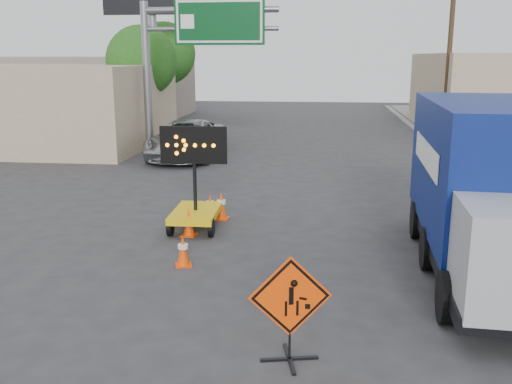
% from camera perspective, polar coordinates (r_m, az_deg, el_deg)
% --- Properties ---
extents(ground, '(100.00, 100.00, 0.00)m').
position_cam_1_polar(ground, '(8.98, -4.04, -16.07)').
color(ground, '#2D2D30').
rests_on(ground, ground).
extents(curb_right, '(0.40, 60.00, 0.12)m').
position_cam_1_polar(curb_right, '(23.77, 20.42, 2.00)').
color(curb_right, gray).
rests_on(curb_right, ground).
extents(storefront_left_near, '(14.00, 10.00, 4.00)m').
position_cam_1_polar(storefront_left_near, '(31.81, -22.75, 8.02)').
color(storefront_left_near, tan).
rests_on(storefront_left_near, ground).
extents(storefront_left_far, '(12.00, 10.00, 4.40)m').
position_cam_1_polar(storefront_left_far, '(44.88, -15.15, 10.12)').
color(storefront_left_far, gray).
rests_on(storefront_left_far, ground).
extents(building_right_far, '(10.00, 14.00, 4.60)m').
position_cam_1_polar(building_right_far, '(39.44, 23.94, 9.20)').
color(building_right_far, tan).
rests_on(building_right_far, ground).
extents(highway_gantry, '(6.18, 0.38, 6.90)m').
position_cam_1_polar(highway_gantry, '(26.31, -6.59, 14.75)').
color(highway_gantry, slate).
rests_on(highway_gantry, ground).
extents(billboard, '(6.10, 0.54, 9.85)m').
position_cam_1_polar(billboard, '(35.08, -10.16, 18.01)').
color(billboard, slate).
rests_on(billboard, ground).
extents(utility_pole_far, '(1.80, 0.26, 9.00)m').
position_cam_1_polar(utility_pole_far, '(32.33, 18.78, 13.19)').
color(utility_pole_far, '#48321F').
rests_on(utility_pole_far, ground).
extents(tree_left_near, '(3.71, 3.71, 6.03)m').
position_cam_1_polar(tree_left_near, '(31.16, -11.37, 12.69)').
color(tree_left_near, '#48321F').
rests_on(tree_left_near, ground).
extents(tree_left_far, '(4.10, 4.10, 6.66)m').
position_cam_1_polar(tree_left_far, '(39.11, -9.16, 13.50)').
color(tree_left_far, '#48321F').
rests_on(tree_left_far, ground).
extents(construction_sign, '(1.21, 0.87, 1.64)m').
position_cam_1_polar(construction_sign, '(8.48, 3.43, -11.34)').
color(construction_sign, black).
rests_on(construction_sign, ground).
extents(arrow_board, '(1.71, 1.93, 2.70)m').
position_cam_1_polar(arrow_board, '(14.93, -6.07, -1.42)').
color(arrow_board, yellow).
rests_on(arrow_board, ground).
extents(pickup_truck, '(2.75, 5.94, 1.65)m').
position_cam_1_polar(pickup_truck, '(25.64, -6.92, 5.26)').
color(pickup_truck, '#ABADB2').
rests_on(pickup_truck, ground).
extents(box_truck, '(2.65, 7.50, 3.52)m').
position_cam_1_polar(box_truck, '(12.50, 21.95, -0.61)').
color(box_truck, black).
rests_on(box_truck, ground).
extents(cone_a, '(0.43, 0.43, 0.68)m').
position_cam_1_polar(cone_a, '(12.44, -7.31, -5.82)').
color(cone_a, '#FF4505').
rests_on(cone_a, ground).
extents(cone_b, '(0.41, 0.41, 0.72)m').
position_cam_1_polar(cone_b, '(14.45, -6.75, -2.99)').
color(cone_b, '#FF4505').
rests_on(cone_b, ground).
extents(cone_c, '(0.44, 0.44, 0.77)m').
position_cam_1_polar(cone_c, '(15.82, -3.49, -1.37)').
color(cone_c, '#FF4505').
rests_on(cone_c, ground).
extents(cone_d, '(0.35, 0.35, 0.63)m').
position_cam_1_polar(cone_d, '(16.16, -4.60, -1.33)').
color(cone_d, '#FF4505').
rests_on(cone_d, ground).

